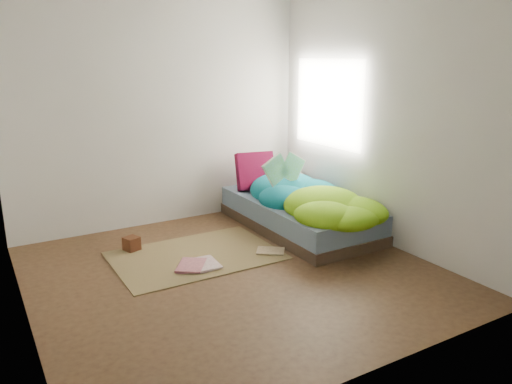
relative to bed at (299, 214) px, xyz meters
The scene contains 12 objects.
ground 1.43m from the bed, 149.45° to the right, with size 3.50×3.50×0.00m, color #3C2517.
room_walls 2.02m from the bed, 149.42° to the right, with size 3.54×3.54×2.62m.
bed is the anchor object (origin of this frame).
duvet 0.41m from the bed, 90.00° to the right, with size 0.96×1.84×0.34m, color #06606A, non-canonical shape.
rug 1.39m from the bed, behind, with size 1.60×1.10×0.01m, color brown.
pillow_floral 0.70m from the bed, 75.49° to the left, with size 0.63×0.39×0.14m, color white.
pillow_magenta 0.81m from the bed, 105.08° to the left, with size 0.46×0.14×0.46m, color #4C051D.
open_book 0.67m from the bed, 164.33° to the left, with size 0.45×0.10×0.28m, color green, non-canonical shape.
wooden_box 1.90m from the bed, behind, with size 0.14×0.14×0.14m, color #3E1F0E.
floor_book_a 1.58m from the bed, 163.95° to the right, with size 0.24×0.33×0.02m, color silver.
floor_book_b 1.67m from the bed, 167.85° to the right, with size 0.24×0.33×0.03m, color #D27984.
floor_book_c 0.94m from the bed, 142.84° to the right, with size 0.20×0.28×0.02m, color tan.
Camera 1 is at (-1.98, -3.75, 1.93)m, focal length 35.00 mm.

